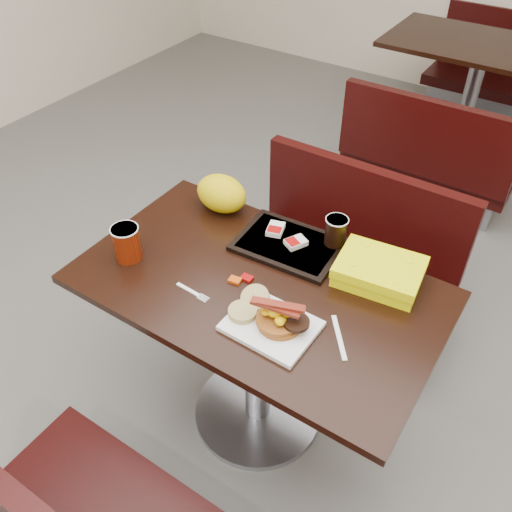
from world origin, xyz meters
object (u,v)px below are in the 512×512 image
Objects in this scene: platter at (271,326)px; coffee_cup_near at (127,243)px; hashbrown_sleeve_left at (276,229)px; bench_far_s at (433,146)px; knife at (339,337)px; fork at (188,289)px; table_far at (469,100)px; bench_far_n at (497,68)px; clamshell at (379,272)px; bench_near_n at (342,256)px; pancake_stack at (280,321)px; paper_bag at (222,193)px; table_near at (258,356)px; tray at (289,245)px; coffee_cup_far at (336,231)px; hashbrown_sleeve_right at (296,242)px.

coffee_cup_near reaches higher than platter.
platter is at bearing -76.68° from hashbrown_sleeve_left.
bench_far_s is 2.03m from knife.
fork is (-0.31, -0.01, -0.01)m from platter.
bench_far_n is at bearing 90.00° from table_far.
bench_far_s is 7.72× the size of fork.
clamshell reaches higher than platter.
knife is (0.33, -3.36, 0.39)m from bench_far_n.
pancake_stack reaches higher than bench_near_n.
bench_near_n is 0.94m from platter.
bench_far_n is at bearing 83.48° from paper_bag.
platter is (0.14, -0.14, 0.38)m from table_near.
bench_far_s is 2.07m from pancake_stack.
bench_near_n is 7.72× the size of fork.
table_near is at bearing 142.36° from pancake_stack.
hashbrown_sleeve_left is (-0.25, 0.37, -0.00)m from pancake_stack.
tray is 0.08m from hashbrown_sleeve_left.
coffee_cup_far is (0.21, 0.06, 0.04)m from hashbrown_sleeve_left.
bench_far_n is at bearing 82.58° from coffee_cup_near.
platter is at bearing -70.74° from tray.
platter is at bearing 5.30° from fork.
clamshell is at bearing 40.91° from fork.
coffee_cup_far reaches higher than clamshell.
bench_near_n is 3.65× the size of clamshell.
clamshell is 0.67m from paper_bag.
coffee_cup_near is 0.58m from hashbrown_sleeve_right.
bench_far_s is 5.75× the size of knife.
platter is at bearing -105.92° from knife.
fork is at bearing -122.83° from coffee_cup_far.
table_near is 0.43m from platter.
table_near is at bearing -90.00° from bench_near_n.
coffee_cup_near is at bearing -142.01° from coffee_cup_far.
fork is at bearing -176.62° from platter.
pancake_stack is 0.39m from clamshell.
knife reaches higher than table_near.
clamshell reaches higher than table_far.
clamshell reaches higher than bench_near_n.
hashbrown_sleeve_right is 0.14m from coffee_cup_far.
clamshell reaches higher than bench_far_n.
coffee_cup_near is at bearing -118.22° from bench_near_n.
coffee_cup_far is at bearing -85.68° from bench_far_s.
hashbrown_sleeve_left reaches higher than knife.
coffee_cup_near reaches higher than coffee_cup_far.
table_near is 0.48m from hashbrown_sleeve_left.
platter is at bearing -147.38° from pancake_stack.
coffee_cup_near is 0.78m from knife.
platter is at bearing -87.86° from coffee_cup_far.
hashbrown_sleeve_right reaches higher than bench_far_n.
table_far is 9.50× the size of coffee_cup_near.
knife reaches higher than bench_far_s.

